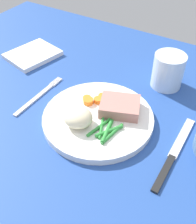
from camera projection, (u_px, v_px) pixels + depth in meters
The scene contains 10 objects.
dining_table at pixel (93, 126), 59.44cm from camera, with size 120.00×90.00×2.00cm.
dinner_plate at pixel (98, 118), 58.61cm from camera, with size 23.84×23.84×1.60cm, color white.
meat_portion at pixel (120, 106), 58.34cm from camera, with size 8.35×6.67×2.50cm, color #B2756B.
mashed_potatoes at pixel (78, 117), 54.91cm from camera, with size 6.15×5.60×3.81cm, color beige.
carrot_slices at pixel (93, 100), 61.14cm from camera, with size 4.47×5.18×1.14cm.
green_beans at pixel (106, 130), 54.36cm from camera, with size 5.34×6.78×0.85cm.
fork at pixel (39, 96), 65.18cm from camera, with size 1.44×16.60×0.40cm.
knife at pixel (174, 154), 52.22cm from camera, with size 1.70×20.50×0.64cm.
water_glass at pixel (168, 73), 66.25cm from camera, with size 7.57×7.57×8.46cm.
napkin at pixel (33, 55), 78.22cm from camera, with size 11.28×13.58×1.28cm, color white.
Camera 1 is at (22.72, -34.91, 43.53)cm, focal length 43.57 mm.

